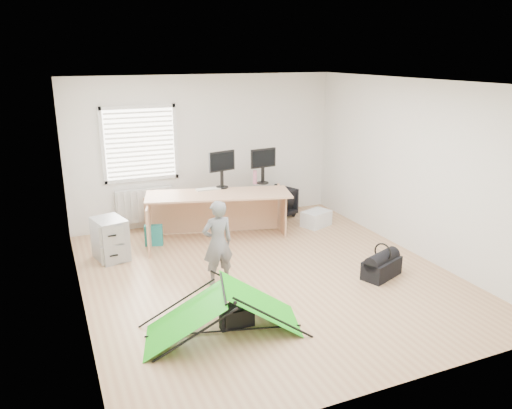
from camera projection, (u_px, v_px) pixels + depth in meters
name	position (u px, v px, depth m)	size (l,w,h in m)	color
ground	(267.00, 275.00, 7.16)	(5.50, 5.50, 0.00)	tan
back_wall	(206.00, 150.00, 9.19)	(5.00, 0.02, 2.70)	silver
window	(140.00, 144.00, 8.64)	(1.20, 0.06, 1.20)	silver
radiator	(145.00, 205.00, 8.93)	(1.00, 0.12, 0.60)	silver
desk	(219.00, 217.00, 8.42)	(2.39, 0.76, 0.82)	tan
filing_cabinet	(110.00, 239.00, 7.64)	(0.42, 0.56, 0.65)	#989B9D
monitor_left	(222.00, 174.00, 8.59)	(0.50, 0.11, 0.47)	black
monitor_right	(263.00, 171.00, 8.88)	(0.49, 0.11, 0.47)	black
keyboard	(208.00, 189.00, 8.54)	(0.43, 0.15, 0.02)	beige
thermos	(255.00, 177.00, 8.87)	(0.07, 0.07, 0.25)	#B1637C
office_chair	(276.00, 202.00, 9.65)	(0.61, 0.63, 0.57)	black
person	(218.00, 243.00, 6.74)	(0.44, 0.29, 1.20)	slate
kite	(224.00, 310.00, 5.62)	(1.79, 0.79, 0.56)	#17B411
storage_crate	(316.00, 219.00, 9.17)	(0.50, 0.35, 0.28)	silver
tote_bag	(154.00, 235.00, 8.24)	(0.29, 0.13, 0.34)	#1D7D77
laptop_bag	(237.00, 315.00, 5.76)	(0.40, 0.12, 0.30)	black
white_box	(219.00, 295.00, 6.47)	(0.09, 0.09, 0.09)	silver
duffel_bag	(381.00, 268.00, 7.08)	(0.61, 0.31, 0.27)	black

